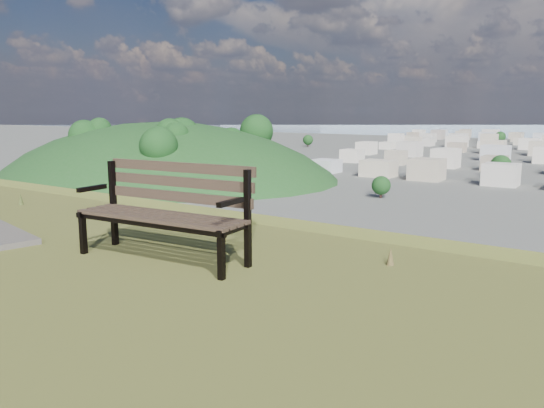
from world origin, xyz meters
The scene contains 2 objects.
park_bench centered at (0.39, 2.12, 25.56)m, with size 1.93×0.77×0.99m.
green_wooded_hill centered at (-156.09, 151.26, 0.13)m, with size 172.11×137.69×86.06m.
Camera 1 is at (4.34, -1.67, 26.52)m, focal length 35.00 mm.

